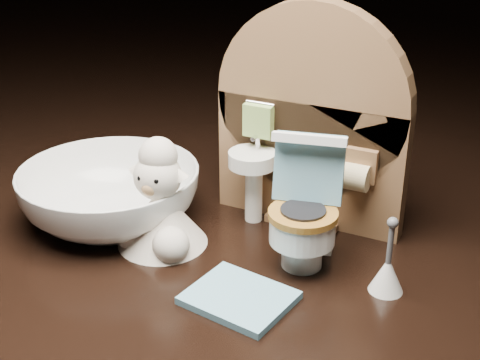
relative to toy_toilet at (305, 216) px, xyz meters
The scene contains 6 objects.
backdrop_panel 0.06m from the toy_toilet, 109.79° to the left, with size 0.13×0.05×0.15m.
toy_toilet is the anchor object (origin of this frame).
bath_mat 0.07m from the toy_toilet, 105.35° to the right, with size 0.06×0.05×0.00m, color #6CA8C0.
toilet_brush 0.06m from the toy_toilet, 11.81° to the right, with size 0.02×0.02×0.05m.
plush_lamb 0.09m from the toy_toilet, 164.76° to the right, with size 0.06×0.06×0.08m.
ceramic_bowl 0.14m from the toy_toilet, behind, with size 0.12×0.12×0.04m, color white.
Camera 1 is at (0.14, -0.32, 0.22)m, focal length 50.00 mm.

